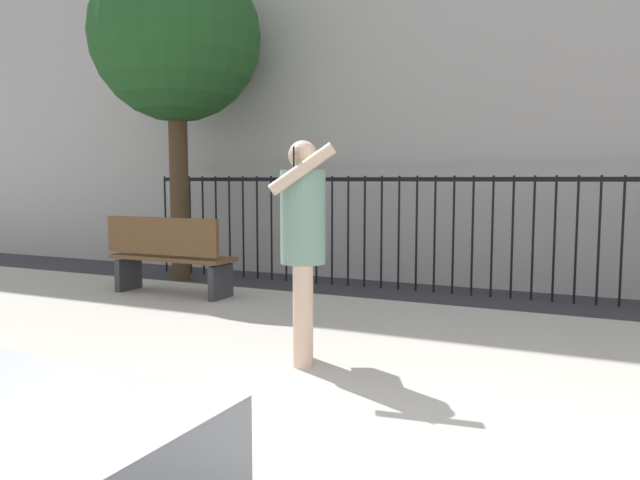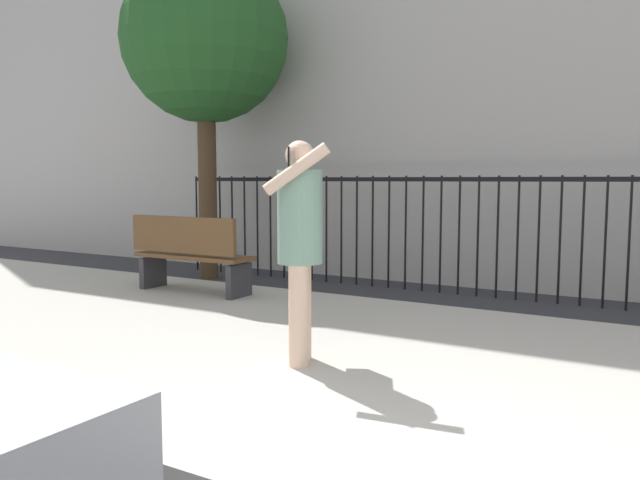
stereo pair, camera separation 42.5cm
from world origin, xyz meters
TOP-DOWN VIEW (x-y plane):
  - sidewalk at (0.00, 2.20)m, footprint 28.00×4.40m
  - iron_fence at (0.00, 5.90)m, footprint 12.03×0.04m
  - pedestrian_on_phone at (-1.35, 1.81)m, footprint 0.57×0.72m
  - street_bench at (-4.05, 3.56)m, footprint 1.60×0.45m
  - street_tree_near at (-5.19, 5.25)m, footprint 2.52×2.52m

SIDE VIEW (x-z plane):
  - sidewalk at x=0.00m, z-range 0.00..0.15m
  - street_bench at x=-4.05m, z-range 0.18..1.13m
  - iron_fence at x=0.00m, z-range 0.22..1.82m
  - pedestrian_on_phone at x=-1.35m, z-range 0.29..1.97m
  - street_tree_near at x=-5.19m, z-range 1.17..6.10m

